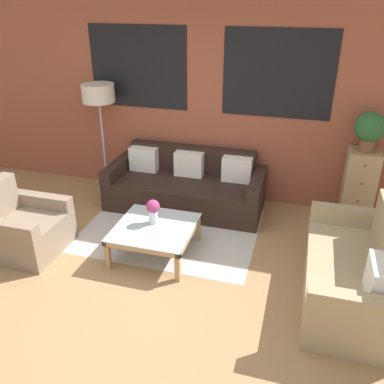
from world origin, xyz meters
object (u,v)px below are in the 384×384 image
object	(u,v)px
coffee_table	(155,230)
drawer_cabinet	(358,187)
potted_plant	(370,129)
flower_vase	(153,210)
couch_dark	(186,187)
floor_lamp	(99,97)
armchair_corner	(24,228)
settee_vintage	(355,273)

from	to	relation	value
coffee_table	drawer_cabinet	distance (m)	2.68
potted_plant	flower_vase	size ratio (longest dim) A/B	1.69
coffee_table	potted_plant	bearing A→B (deg)	33.04
couch_dark	floor_lamp	world-z (taller)	floor_lamp
floor_lamp	flower_vase	distance (m)	2.05
armchair_corner	settee_vintage	bearing A→B (deg)	1.98
floor_lamp	potted_plant	size ratio (longest dim) A/B	3.26
coffee_table	couch_dark	bearing A→B (deg)	90.15
potted_plant	floor_lamp	bearing A→B (deg)	-179.22
settee_vintage	floor_lamp	xyz separation A→B (m)	(-3.44, 1.61, 1.11)
settee_vintage	drawer_cabinet	size ratio (longest dim) A/B	1.68
potted_plant	flower_vase	xyz separation A→B (m)	(-2.28, -1.39, -0.73)
armchair_corner	flower_vase	distance (m)	1.53
settee_vintage	floor_lamp	distance (m)	3.96
armchair_corner	flower_vase	size ratio (longest dim) A/B	2.90
couch_dark	drawer_cabinet	world-z (taller)	drawer_cabinet
potted_plant	armchair_corner	bearing A→B (deg)	-154.43
coffee_table	armchair_corner	bearing A→B (deg)	-167.60
couch_dark	potted_plant	distance (m)	2.46
drawer_cabinet	couch_dark	bearing A→B (deg)	-174.33
couch_dark	settee_vintage	world-z (taller)	settee_vintage
settee_vintage	drawer_cabinet	xyz separation A→B (m)	(0.12, 1.66, 0.18)
couch_dark	coffee_table	world-z (taller)	couch_dark
couch_dark	coffee_table	size ratio (longest dim) A/B	2.45
flower_vase	floor_lamp	bearing A→B (deg)	133.73
drawer_cabinet	coffee_table	bearing A→B (deg)	-146.96
armchair_corner	drawer_cabinet	world-z (taller)	drawer_cabinet
settee_vintage	floor_lamp	world-z (taller)	floor_lamp
armchair_corner	potted_plant	size ratio (longest dim) A/B	1.71
couch_dark	flower_vase	bearing A→B (deg)	-91.76
drawer_cabinet	settee_vintage	bearing A→B (deg)	-94.24
couch_dark	flower_vase	xyz separation A→B (m)	(-0.04, -1.16, 0.25)
couch_dark	potted_plant	size ratio (longest dim) A/B	4.35
settee_vintage	coffee_table	size ratio (longest dim) A/B	1.87
settee_vintage	drawer_cabinet	distance (m)	1.68
settee_vintage	drawer_cabinet	world-z (taller)	drawer_cabinet
couch_dark	armchair_corner	size ratio (longest dim) A/B	2.54
settee_vintage	potted_plant	bearing A→B (deg)	85.76
floor_lamp	flower_vase	xyz separation A→B (m)	(1.28, -1.34, -0.88)
drawer_cabinet	flower_vase	bearing A→B (deg)	-148.72
couch_dark	settee_vintage	size ratio (longest dim) A/B	1.31
floor_lamp	flower_vase	size ratio (longest dim) A/B	5.51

